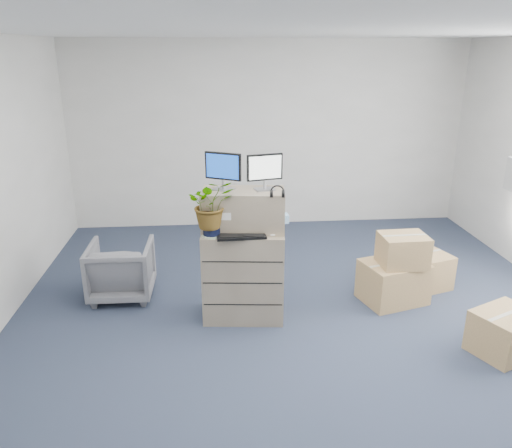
{
  "coord_description": "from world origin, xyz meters",
  "views": [
    {
      "loc": [
        -0.85,
        -4.05,
        2.65
      ],
      "look_at": [
        -0.47,
        0.4,
        1.07
      ],
      "focal_mm": 35.0,
      "sensor_mm": 36.0,
      "label": 1
    }
  ],
  "objects_px": {
    "monitor_right": "(265,170)",
    "office_chair": "(121,267)",
    "keyboard": "(241,236)",
    "water_bottle": "(256,219)",
    "potted_plant": "(211,210)",
    "monitor_left": "(223,169)",
    "filing_cabinet_lower": "(244,274)"
  },
  "relations": [
    {
      "from": "monitor_left",
      "to": "office_chair",
      "type": "relative_size",
      "value": 0.53
    },
    {
      "from": "keyboard",
      "to": "office_chair",
      "type": "distance_m",
      "value": 1.61
    },
    {
      "from": "filing_cabinet_lower",
      "to": "keyboard",
      "type": "distance_m",
      "value": 0.51
    },
    {
      "from": "monitor_left",
      "to": "keyboard",
      "type": "relative_size",
      "value": 0.78
    },
    {
      "from": "potted_plant",
      "to": "filing_cabinet_lower",
      "type": "bearing_deg",
      "value": 19.48
    },
    {
      "from": "filing_cabinet_lower",
      "to": "potted_plant",
      "type": "bearing_deg",
      "value": -154.86
    },
    {
      "from": "filing_cabinet_lower",
      "to": "monitor_right",
      "type": "bearing_deg",
      "value": 16.68
    },
    {
      "from": "monitor_left",
      "to": "monitor_right",
      "type": "distance_m",
      "value": 0.4
    },
    {
      "from": "keyboard",
      "to": "water_bottle",
      "type": "relative_size",
      "value": 2.28
    },
    {
      "from": "keyboard",
      "to": "office_chair",
      "type": "xyz_separation_m",
      "value": [
        -1.31,
        0.72,
        -0.61
      ]
    },
    {
      "from": "water_bottle",
      "to": "monitor_left",
      "type": "bearing_deg",
      "value": 176.85
    },
    {
      "from": "water_bottle",
      "to": "office_chair",
      "type": "bearing_deg",
      "value": 161.43
    },
    {
      "from": "keyboard",
      "to": "potted_plant",
      "type": "relative_size",
      "value": 0.87
    },
    {
      "from": "monitor_right",
      "to": "office_chair",
      "type": "bearing_deg",
      "value": 148.16
    },
    {
      "from": "filing_cabinet_lower",
      "to": "water_bottle",
      "type": "distance_m",
      "value": 0.59
    },
    {
      "from": "filing_cabinet_lower",
      "to": "keyboard",
      "type": "bearing_deg",
      "value": -93.97
    },
    {
      "from": "monitor_left",
      "to": "water_bottle",
      "type": "relative_size",
      "value": 1.78
    },
    {
      "from": "keyboard",
      "to": "monitor_right",
      "type": "bearing_deg",
      "value": 37.91
    },
    {
      "from": "filing_cabinet_lower",
      "to": "water_bottle",
      "type": "relative_size",
      "value": 4.55
    },
    {
      "from": "keyboard",
      "to": "water_bottle",
      "type": "height_order",
      "value": "water_bottle"
    },
    {
      "from": "water_bottle",
      "to": "potted_plant",
      "type": "distance_m",
      "value": 0.5
    },
    {
      "from": "monitor_right",
      "to": "office_chair",
      "type": "xyz_separation_m",
      "value": [
        -1.55,
        0.51,
        -1.2
      ]
    },
    {
      "from": "monitor_right",
      "to": "monitor_left",
      "type": "bearing_deg",
      "value": 161.13
    },
    {
      "from": "water_bottle",
      "to": "keyboard",
      "type": "bearing_deg",
      "value": -125.68
    },
    {
      "from": "water_bottle",
      "to": "monitor_right",
      "type": "bearing_deg",
      "value": -14.11
    },
    {
      "from": "potted_plant",
      "to": "monitor_left",
      "type": "bearing_deg",
      "value": 56.62
    },
    {
      "from": "monitor_left",
      "to": "potted_plant",
      "type": "bearing_deg",
      "value": -96.63
    },
    {
      "from": "monitor_left",
      "to": "keyboard",
      "type": "height_order",
      "value": "monitor_left"
    },
    {
      "from": "monitor_right",
      "to": "potted_plant",
      "type": "relative_size",
      "value": 0.65
    },
    {
      "from": "water_bottle",
      "to": "office_chair",
      "type": "height_order",
      "value": "water_bottle"
    },
    {
      "from": "monitor_left",
      "to": "potted_plant",
      "type": "height_order",
      "value": "monitor_left"
    },
    {
      "from": "filing_cabinet_lower",
      "to": "potted_plant",
      "type": "xyz_separation_m",
      "value": [
        -0.31,
        -0.11,
        0.73
      ]
    }
  ]
}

